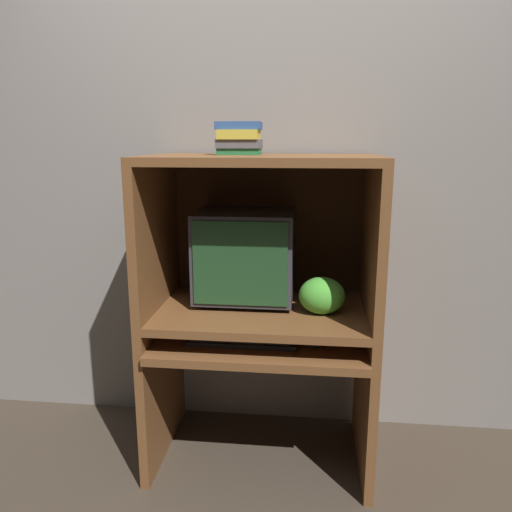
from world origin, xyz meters
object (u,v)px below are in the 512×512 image
Objects in this scene: snack_bag at (322,296)px; book_stack at (239,139)px; crt_monitor at (245,255)px; mouse at (315,343)px; keyboard at (242,340)px.

book_stack is at bearing 164.91° from snack_bag.
crt_monitor reaches higher than mouse.
crt_monitor is 0.53m from book_stack.
crt_monitor is 2.31× the size of book_stack.
snack_bag reaches higher than keyboard.
book_stack is at bearing -111.42° from crt_monitor.
snack_bag is at bearing 74.93° from mouse.
snack_bag is at bearing 15.19° from keyboard.
book_stack is (-0.03, 0.19, 0.86)m from keyboard.
book_stack is at bearing 149.81° from mouse.
crt_monitor is at bearing 93.34° from keyboard.
crt_monitor is 2.24× the size of snack_bag.
mouse is (0.32, -0.01, 0.00)m from keyboard.
crt_monitor is 0.41m from keyboard.
keyboard is 6.26× the size of mouse.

